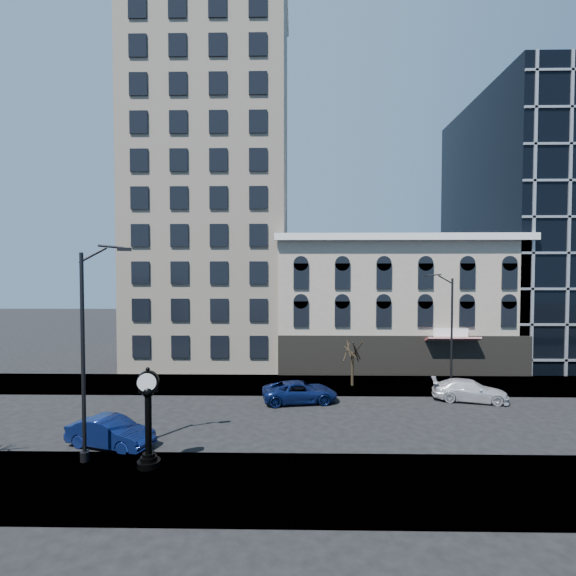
{
  "coord_description": "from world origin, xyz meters",
  "views": [
    {
      "loc": [
        2.52,
        -25.34,
        9.02
      ],
      "look_at": [
        2.0,
        4.0,
        8.0
      ],
      "focal_mm": 26.0,
      "sensor_mm": 36.0,
      "label": 1
    }
  ],
  "objects": [
    {
      "name": "street_clock",
      "position": [
        -4.24,
        -6.55,
        2.21
      ],
      "size": [
        1.05,
        1.05,
        4.62
      ],
      "rotation": [
        0.0,
        0.0,
        0.25
      ],
      "color": "black",
      "rests_on": "sidewalk_near"
    },
    {
      "name": "glass_office",
      "position": [
        32.0,
        20.91,
        14.0
      ],
      "size": [
        20.0,
        20.15,
        28.0
      ],
      "color": "black",
      "rests_on": "ground"
    },
    {
      "name": "cream_tower",
      "position": [
        -6.11,
        18.88,
        19.32
      ],
      "size": [
        15.9,
        15.4,
        42.5
      ],
      "color": "beige",
      "rests_on": "ground"
    },
    {
      "name": "car_far_b",
      "position": [
        14.88,
        4.11,
        0.74
      ],
      "size": [
        5.41,
        3.14,
        1.47
      ],
      "primitive_type": "imported",
      "rotation": [
        0.0,
        0.0,
        1.35
      ],
      "color": "silver",
      "rests_on": "ground"
    },
    {
      "name": "ground",
      "position": [
        0.0,
        0.0,
        0.0
      ],
      "size": [
        160.0,
        160.0,
        0.0
      ],
      "primitive_type": "plane",
      "color": "black",
      "rests_on": "ground"
    },
    {
      "name": "bare_tree_far",
      "position": [
        7.05,
        7.59,
        3.34
      ],
      "size": [
        2.49,
        2.49,
        4.27
      ],
      "color": "black",
      "rests_on": "sidewalk_far"
    },
    {
      "name": "street_lamp_far",
      "position": [
        13.61,
        6.06,
        6.94
      ],
      "size": [
        2.34,
        0.46,
        9.04
      ],
      "rotation": [
        0.0,
        0.0,
        3.06
      ],
      "color": "black",
      "rests_on": "sidewalk_far"
    },
    {
      "name": "sidewalk_near",
      "position": [
        0.0,
        -8.0,
        0.06
      ],
      "size": [
        160.0,
        6.0,
        0.12
      ],
      "primitive_type": "cube",
      "color": "gray",
      "rests_on": "ground"
    },
    {
      "name": "car_far_a",
      "position": [
        2.84,
        3.59,
        0.73
      ],
      "size": [
        5.55,
        3.19,
        1.46
      ],
      "primitive_type": "imported",
      "rotation": [
        0.0,
        0.0,
        1.72
      ],
      "color": "#0C194C",
      "rests_on": "ground"
    },
    {
      "name": "street_lamp_near",
      "position": [
        -6.72,
        -5.88,
        8.01
      ],
      "size": [
        2.66,
        0.95,
        10.46
      ],
      "rotation": [
        0.0,
        0.0,
        0.25
      ],
      "color": "black",
      "rests_on": "sidewalk_near"
    },
    {
      "name": "sidewalk_far",
      "position": [
        0.0,
        8.0,
        0.06
      ],
      "size": [
        160.0,
        6.0,
        0.12
      ],
      "primitive_type": "cube",
      "color": "gray",
      "rests_on": "ground"
    },
    {
      "name": "victorian_row",
      "position": [
        12.0,
        15.89,
        6.0
      ],
      "size": [
        22.6,
        11.19,
        12.5
      ],
      "color": "#A29685",
      "rests_on": "ground"
    },
    {
      "name": "car_near_b",
      "position": [
        -7.09,
        -4.11,
        0.76
      ],
      "size": [
        4.89,
        2.89,
        1.52
      ],
      "primitive_type": "imported",
      "rotation": [
        0.0,
        0.0,
        1.28
      ],
      "color": "#0C194C",
      "rests_on": "ground"
    }
  ]
}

